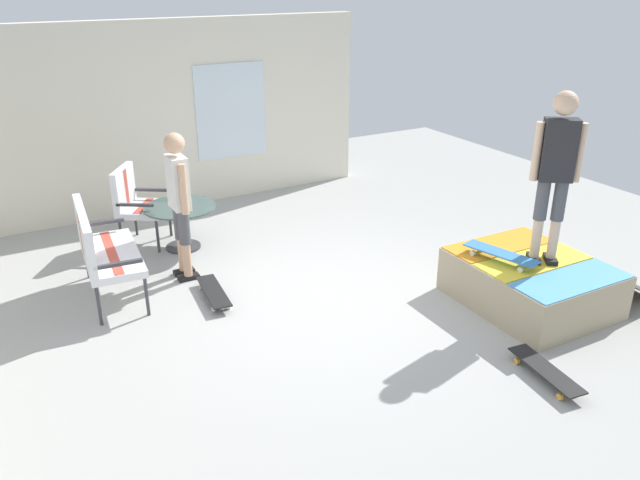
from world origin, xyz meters
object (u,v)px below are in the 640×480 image
at_px(patio_bench, 99,246).
at_px(skateboard_spare, 546,371).
at_px(person_skater, 556,165).
at_px(skateboard_by_bench, 214,292).
at_px(person_watching, 179,196).
at_px(skate_ramp, 533,282).
at_px(patio_table, 181,218).
at_px(patio_chair_near_house, 134,199).
at_px(skateboard_on_ramp, 501,254).

height_order(patio_bench, skateboard_spare, patio_bench).
bearing_deg(skateboard_spare, person_skater, -43.66).
xyz_separation_m(patio_bench, skateboard_by_bench, (-0.61, -1.01, -0.53)).
xyz_separation_m(patio_bench, person_watching, (0.07, -0.92, 0.38)).
xyz_separation_m(skate_ramp, patio_table, (3.25, 2.79, 0.15)).
bearing_deg(person_watching, patio_chair_near_house, 10.11).
height_order(person_skater, skateboard_by_bench, person_skater).
bearing_deg(skateboard_by_bench, person_watching, 7.33).
distance_m(person_watching, person_skater, 3.97).
xyz_separation_m(patio_bench, skateboard_on_ramp, (-2.20, -3.59, -0.03)).
relative_size(patio_chair_near_house, person_watching, 0.60).
relative_size(patio_table, person_skater, 0.51).
relative_size(patio_chair_near_house, skateboard_by_bench, 1.25).
height_order(skate_ramp, patio_chair_near_house, patio_chair_near_house).
bearing_deg(person_watching, patio_table, -15.95).
bearing_deg(skateboard_spare, patio_table, 23.32).
bearing_deg(person_skater, person_watching, 51.02).
bearing_deg(patio_bench, skateboard_by_bench, -121.07).
xyz_separation_m(skate_ramp, person_watching, (2.43, 3.02, 0.74)).
bearing_deg(patio_bench, skateboard_on_ramp, -121.44).
bearing_deg(skateboard_spare, person_watching, 30.93).
relative_size(person_watching, skateboard_spare, 2.08).
bearing_deg(patio_table, person_skater, -139.37).
height_order(patio_bench, patio_table, patio_bench).
bearing_deg(skateboard_on_ramp, skateboard_spare, 154.56).
distance_m(skate_ramp, patio_chair_near_house, 4.91).
bearing_deg(patio_chair_near_house, person_skater, -138.61).
bearing_deg(skate_ramp, skateboard_by_bench, 59.14).
relative_size(patio_chair_near_house, person_skater, 0.58).
bearing_deg(skateboard_by_bench, patio_chair_near_house, 9.14).
relative_size(patio_bench, person_watching, 0.76).
relative_size(person_skater, skateboard_by_bench, 2.15).
distance_m(patio_table, person_skater, 4.48).
bearing_deg(patio_bench, person_watching, -85.83).
relative_size(skateboard_by_bench, skateboard_spare, 1.00).
relative_size(skate_ramp, skateboard_spare, 2.39).
distance_m(patio_table, person_watching, 1.03).
relative_size(patio_bench, skateboard_by_bench, 1.58).
bearing_deg(person_skater, patio_chair_near_house, 41.39).
xyz_separation_m(skate_ramp, skateboard_by_bench, (1.75, 2.93, -0.17)).
bearing_deg(patio_bench, person_skater, -121.14).
xyz_separation_m(patio_table, skateboard_by_bench, (-1.49, 0.15, -0.32)).
bearing_deg(skateboard_by_bench, skate_ramp, -120.86).
distance_m(patio_table, skateboard_spare, 4.70).
height_order(skate_ramp, person_watching, person_watching).
bearing_deg(patio_table, patio_chair_near_house, 46.67).
relative_size(skateboard_by_bench, skateboard_on_ramp, 0.99).
distance_m(person_watching, skateboard_spare, 4.16).
bearing_deg(patio_chair_near_house, skateboard_by_bench, -170.86).
distance_m(person_skater, skateboard_on_ramp, 1.05).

